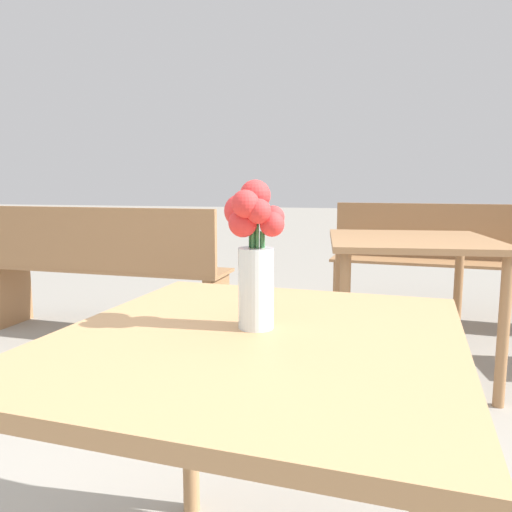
{
  "coord_description": "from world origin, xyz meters",
  "views": [
    {
      "loc": [
        0.22,
        -0.93,
        0.99
      ],
      "look_at": [
        -0.01,
        0.04,
        0.85
      ],
      "focal_mm": 35.0,
      "sensor_mm": 36.0,
      "label": 1
    }
  ],
  "objects": [
    {
      "name": "bench_middle",
      "position": [
        0.73,
        2.87,
        0.46
      ],
      "size": [
        1.68,
        0.49,
        0.85
      ],
      "color": "#9E7047",
      "rests_on": "ground_plane"
    },
    {
      "name": "flower_vase",
      "position": [
        -0.02,
        0.03,
        0.86
      ],
      "size": [
        0.13,
        0.12,
        0.3
      ],
      "color": "silver",
      "rests_on": "table_front"
    },
    {
      "name": "table_front",
      "position": [
        0.0,
        0.0,
        0.6
      ],
      "size": [
        0.84,
        0.91,
        0.7
      ],
      "color": "tan",
      "rests_on": "ground_plane"
    },
    {
      "name": "table_back",
      "position": [
        0.39,
        1.74,
        0.62
      ],
      "size": [
        0.9,
        0.96,
        0.72
      ],
      "color": "#9E7047",
      "rests_on": "ground_plane"
    },
    {
      "name": "bench_far",
      "position": [
        -1.52,
        1.93,
        0.46
      ],
      "size": [
        1.68,
        0.42,
        0.85
      ],
      "color": "#9E7047",
      "rests_on": "ground_plane"
    }
  ]
}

